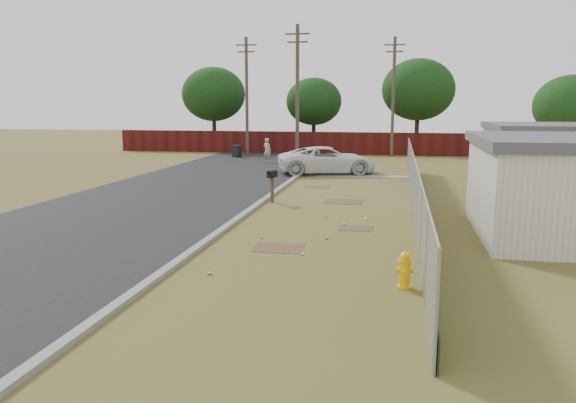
% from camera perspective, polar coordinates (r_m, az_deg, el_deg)
% --- Properties ---
extents(ground, '(120.00, 120.00, 0.00)m').
position_cam_1_polar(ground, '(20.73, 4.05, -1.41)').
color(ground, brown).
rests_on(ground, ground).
extents(street, '(15.10, 60.00, 0.12)m').
position_cam_1_polar(street, '(29.97, -6.95, 2.10)').
color(street, black).
rests_on(street, ground).
extents(chainlink_fence, '(0.10, 27.06, 2.02)m').
position_cam_1_polar(chainlink_fence, '(21.47, 12.71, 0.92)').
color(chainlink_fence, '#989AA0').
rests_on(chainlink_fence, ground).
extents(privacy_fence, '(30.00, 0.12, 1.80)m').
position_cam_1_polar(privacy_fence, '(46.07, 0.46, 6.00)').
color(privacy_fence, '#4B1010').
rests_on(privacy_fence, ground).
extents(utility_poles, '(12.60, 8.24, 9.00)m').
position_cam_1_polar(utility_poles, '(41.31, 2.58, 10.81)').
color(utility_poles, brown).
rests_on(utility_poles, ground).
extents(horizon_trees, '(33.32, 31.94, 7.78)m').
position_cam_1_polar(horizon_trees, '(43.77, 9.10, 10.56)').
color(horizon_trees, '#2F2215').
rests_on(horizon_trees, ground).
extents(fire_hydrant, '(0.40, 0.41, 0.88)m').
position_cam_1_polar(fire_hydrant, '(12.84, 11.79, -6.87)').
color(fire_hydrant, '#FFB90D').
rests_on(fire_hydrant, ground).
extents(mailbox, '(0.36, 0.59, 1.36)m').
position_cam_1_polar(mailbox, '(23.19, -1.62, 2.51)').
color(mailbox, brown).
rests_on(mailbox, ground).
extents(pickup_truck, '(6.28, 4.30, 1.60)m').
position_cam_1_polar(pickup_truck, '(32.89, 4.01, 4.21)').
color(pickup_truck, white).
rests_on(pickup_truck, ground).
extents(pedestrian, '(0.73, 0.62, 1.70)m').
position_cam_1_polar(pedestrian, '(39.11, -2.13, 5.22)').
color(pedestrian, '#B9AD88').
rests_on(pedestrian, ground).
extents(trash_bin, '(0.75, 0.81, 0.92)m').
position_cam_1_polar(trash_bin, '(43.19, -5.21, 5.13)').
color(trash_bin, black).
rests_on(trash_bin, ground).
extents(scattered_litter, '(3.46, 12.54, 0.07)m').
position_cam_1_polar(scattered_litter, '(18.45, 2.97, -2.70)').
color(scattered_litter, silver).
rests_on(scattered_litter, ground).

